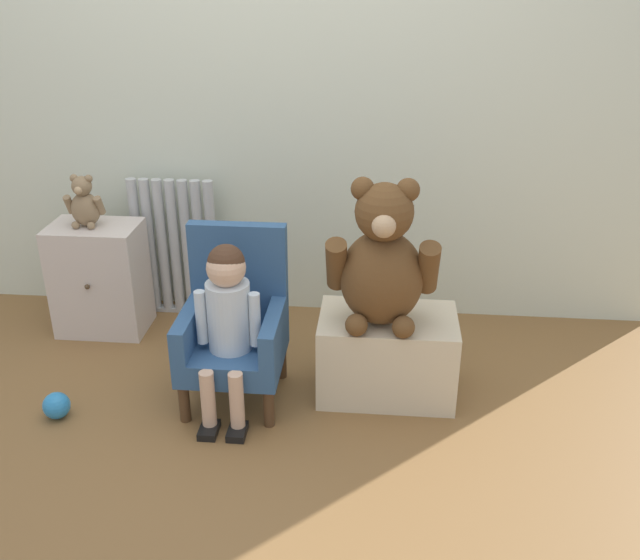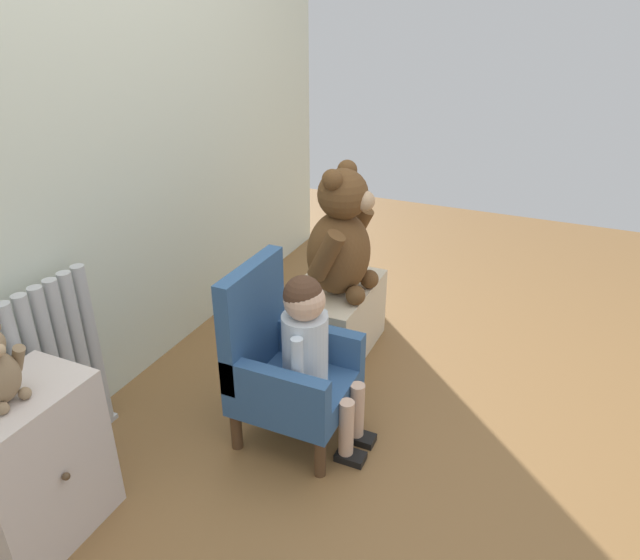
{
  "view_description": "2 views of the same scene",
  "coord_description": "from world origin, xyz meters",
  "px_view_note": "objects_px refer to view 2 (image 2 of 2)",
  "views": [
    {
      "loc": [
        0.55,
        -2.05,
        1.69
      ],
      "look_at": [
        0.32,
        0.48,
        0.51
      ],
      "focal_mm": 40.0,
      "sensor_mm": 36.0,
      "label": 1
    },
    {
      "loc": [
        -1.61,
        -0.43,
        1.54
      ],
      "look_at": [
        0.25,
        0.41,
        0.55
      ],
      "focal_mm": 32.0,
      "sensor_mm": 36.0,
      "label": 2
    }
  ],
  "objects_px": {
    "child_armchair": "(283,364)",
    "radiator": "(56,375)",
    "low_bench": "(333,319)",
    "small_dresser": "(31,468)",
    "child_figure": "(310,340)",
    "large_teddy_bear": "(341,239)"
  },
  "relations": [
    {
      "from": "child_armchair",
      "to": "radiator",
      "type": "bearing_deg",
      "value": 122.51
    },
    {
      "from": "child_armchair",
      "to": "low_bench",
      "type": "xyz_separation_m",
      "value": [
        0.62,
        0.06,
        -0.14
      ]
    },
    {
      "from": "low_bench",
      "to": "small_dresser",
      "type": "bearing_deg",
      "value": 162.84
    },
    {
      "from": "small_dresser",
      "to": "child_figure",
      "type": "relative_size",
      "value": 0.77
    },
    {
      "from": "low_bench",
      "to": "child_figure",
      "type": "bearing_deg",
      "value": -164.6
    },
    {
      "from": "small_dresser",
      "to": "large_teddy_bear",
      "type": "xyz_separation_m",
      "value": [
        1.33,
        -0.47,
        0.34
      ]
    },
    {
      "from": "child_figure",
      "to": "large_teddy_bear",
      "type": "bearing_deg",
      "value": 11.92
    },
    {
      "from": "radiator",
      "to": "small_dresser",
      "type": "bearing_deg",
      "value": -145.98
    },
    {
      "from": "small_dresser",
      "to": "low_bench",
      "type": "relative_size",
      "value": 0.96
    },
    {
      "from": "child_figure",
      "to": "small_dresser",
      "type": "bearing_deg",
      "value": 141.75
    },
    {
      "from": "large_teddy_bear",
      "to": "radiator",
      "type": "bearing_deg",
      "value": 146.35
    },
    {
      "from": "child_armchair",
      "to": "child_figure",
      "type": "height_order",
      "value": "child_armchair"
    },
    {
      "from": "radiator",
      "to": "low_bench",
      "type": "relative_size",
      "value": 1.26
    },
    {
      "from": "radiator",
      "to": "small_dresser",
      "type": "height_order",
      "value": "radiator"
    },
    {
      "from": "small_dresser",
      "to": "low_bench",
      "type": "bearing_deg",
      "value": -17.16
    },
    {
      "from": "child_figure",
      "to": "large_teddy_bear",
      "type": "relative_size",
      "value": 1.18
    },
    {
      "from": "large_teddy_bear",
      "to": "low_bench",
      "type": "bearing_deg",
      "value": 54.09
    },
    {
      "from": "child_figure",
      "to": "large_teddy_bear",
      "type": "distance_m",
      "value": 0.62
    },
    {
      "from": "child_armchair",
      "to": "large_teddy_bear",
      "type": "height_order",
      "value": "large_teddy_bear"
    },
    {
      "from": "child_armchair",
      "to": "large_teddy_bear",
      "type": "xyz_separation_m",
      "value": [
        0.58,
        0.01,
        0.3
      ]
    },
    {
      "from": "low_bench",
      "to": "large_teddy_bear",
      "type": "relative_size",
      "value": 0.94
    },
    {
      "from": "child_figure",
      "to": "radiator",
      "type": "bearing_deg",
      "value": 118.65
    }
  ]
}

